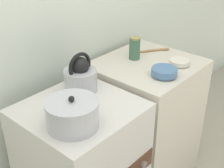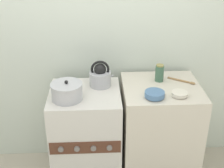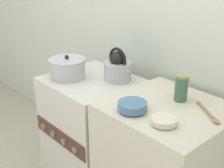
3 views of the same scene
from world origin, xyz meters
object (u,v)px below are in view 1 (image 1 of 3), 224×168
at_px(cooking_pot, 72,114).
at_px(storage_jar, 135,48).
at_px(enamel_bowl, 164,72).
at_px(small_ceramic_bowl, 179,62).
at_px(kettle, 81,76).

height_order(cooking_pot, storage_jar, storage_jar).
bearing_deg(enamel_bowl, storage_jar, 72.91).
bearing_deg(small_ceramic_bowl, storage_jar, 111.39).
xyz_separation_m(enamel_bowl, small_ceramic_bowl, (0.20, 0.01, -0.01)).
relative_size(cooking_pot, storage_jar, 1.66).
xyz_separation_m(cooking_pot, small_ceramic_bowl, (0.88, -0.04, -0.02)).
xyz_separation_m(enamel_bowl, storage_jar, (0.09, 0.29, 0.04)).
relative_size(enamel_bowl, small_ceramic_bowl, 1.22).
distance_m(cooking_pot, enamel_bowl, 0.68).
xyz_separation_m(cooking_pot, enamel_bowl, (0.68, -0.06, -0.01)).
relative_size(cooking_pot, small_ceramic_bowl, 1.96).
relative_size(kettle, cooking_pot, 0.91).
bearing_deg(kettle, storage_jar, 1.51).
height_order(kettle, small_ceramic_bowl, kettle).
bearing_deg(enamel_bowl, cooking_pot, 175.16).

